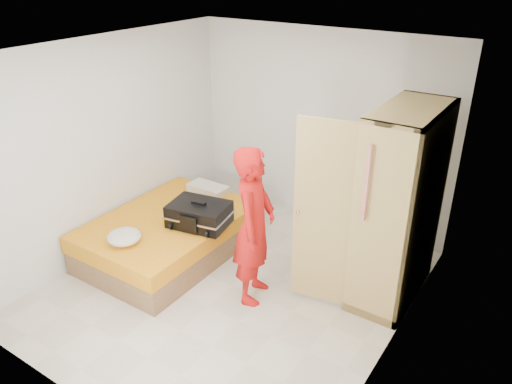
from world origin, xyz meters
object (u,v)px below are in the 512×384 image
Objects in this scene: wardrobe at (393,212)px; person at (254,226)px; bed at (169,236)px; round_cushion at (124,237)px; suitcase at (199,214)px.

wardrobe is 1.21× the size of person.
bed is 5.35× the size of round_cushion.
wardrobe is at bearing 5.99° from suitcase.
person reaches higher than suitcase.
round_cushion is (-1.35, -0.57, -0.30)m from person.
person is (-1.16, -0.84, -0.13)m from wardrobe.
wardrobe is 2.91m from round_cushion.
bed is at bearing -163.62° from wardrobe.
wardrobe reaches higher than bed.
bed is 0.58m from suitcase.
suitcase is at bearing -163.06° from wardrobe.
suitcase is at bearing 13.57° from bed.
person is at bearing -23.67° from suitcase.
round_cushion is (-0.01, -0.67, 0.32)m from bed.
person is 2.24× the size of suitcase.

